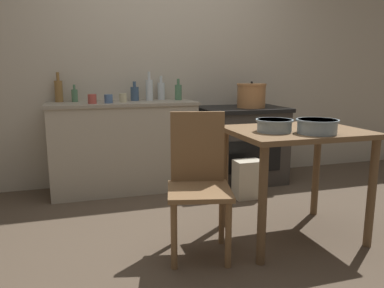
{
  "coord_description": "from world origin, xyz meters",
  "views": [
    {
      "loc": [
        -0.92,
        -2.42,
        1.19
      ],
      "look_at": [
        0.0,
        0.56,
        0.58
      ],
      "focal_mm": 35.0,
      "sensor_mm": 36.0,
      "label": 1
    }
  ],
  "objects_px": {
    "stove": "(241,144)",
    "work_table": "(295,148)",
    "cup_far_right": "(108,99)",
    "chair": "(198,180)",
    "bottle_left": "(75,95)",
    "stock_pot": "(251,96)",
    "bottle_far_left": "(161,90)",
    "bottle_mid_left": "(135,93)",
    "bottle_center": "(149,89)",
    "cup_mid_right": "(92,99)",
    "bottle_center_right": "(178,92)",
    "mixing_bowl_small": "(274,125)",
    "flour_sack": "(248,179)",
    "mixing_bowl_large": "(317,126)",
    "bottle_center_left": "(59,91)",
    "cup_right": "(123,98)"
  },
  "relations": [
    {
      "from": "stove",
      "to": "chair",
      "type": "xyz_separation_m",
      "value": [
        -0.95,
        -1.42,
        0.08
      ]
    },
    {
      "from": "mixing_bowl_large",
      "to": "bottle_mid_left",
      "type": "bearing_deg",
      "value": 117.34
    },
    {
      "from": "mixing_bowl_large",
      "to": "bottle_far_left",
      "type": "relative_size",
      "value": 1.09
    },
    {
      "from": "mixing_bowl_small",
      "to": "bottle_left",
      "type": "height_order",
      "value": "bottle_left"
    },
    {
      "from": "flour_sack",
      "to": "bottle_center_right",
      "type": "relative_size",
      "value": 1.66
    },
    {
      "from": "stove",
      "to": "stock_pot",
      "type": "height_order",
      "value": "stock_pot"
    },
    {
      "from": "bottle_left",
      "to": "bottle_center_right",
      "type": "xyz_separation_m",
      "value": [
        1.03,
        -0.07,
        0.02
      ]
    },
    {
      "from": "bottle_left",
      "to": "mixing_bowl_large",
      "type": "bearing_deg",
      "value": -50.27
    },
    {
      "from": "bottle_far_left",
      "to": "bottle_mid_left",
      "type": "distance_m",
      "value": 0.3
    },
    {
      "from": "bottle_center_left",
      "to": "mixing_bowl_small",
      "type": "bearing_deg",
      "value": -50.26
    },
    {
      "from": "work_table",
      "to": "mixing_bowl_large",
      "type": "distance_m",
      "value": 0.27
    },
    {
      "from": "bottle_mid_left",
      "to": "cup_mid_right",
      "type": "xyz_separation_m",
      "value": [
        -0.43,
        -0.23,
        -0.03
      ]
    },
    {
      "from": "bottle_far_left",
      "to": "cup_far_right",
      "type": "height_order",
      "value": "bottle_far_left"
    },
    {
      "from": "bottle_center_right",
      "to": "cup_mid_right",
      "type": "xyz_separation_m",
      "value": [
        -0.88,
        -0.2,
        -0.04
      ]
    },
    {
      "from": "mixing_bowl_large",
      "to": "bottle_center_right",
      "type": "distance_m",
      "value": 1.8
    },
    {
      "from": "stove",
      "to": "cup_mid_right",
      "type": "height_order",
      "value": "cup_mid_right"
    },
    {
      "from": "stove",
      "to": "work_table",
      "type": "height_order",
      "value": "stove"
    },
    {
      "from": "chair",
      "to": "mixing_bowl_large",
      "type": "distance_m",
      "value": 0.85
    },
    {
      "from": "mixing_bowl_small",
      "to": "bottle_center_right",
      "type": "height_order",
      "value": "bottle_center_right"
    },
    {
      "from": "stove",
      "to": "cup_mid_right",
      "type": "distance_m",
      "value": 1.63
    },
    {
      "from": "stove",
      "to": "cup_far_right",
      "type": "relative_size",
      "value": 11.14
    },
    {
      "from": "bottle_mid_left",
      "to": "bottle_far_left",
      "type": "bearing_deg",
      "value": 14.12
    },
    {
      "from": "bottle_left",
      "to": "bottle_center",
      "type": "relative_size",
      "value": 0.58
    },
    {
      "from": "stock_pot",
      "to": "mixing_bowl_small",
      "type": "height_order",
      "value": "stock_pot"
    },
    {
      "from": "mixing_bowl_small",
      "to": "bottle_center",
      "type": "distance_m",
      "value": 1.72
    },
    {
      "from": "bottle_center",
      "to": "cup_right",
      "type": "relative_size",
      "value": 3.46
    },
    {
      "from": "bottle_far_left",
      "to": "mixing_bowl_large",
      "type": "bearing_deg",
      "value": -71.33
    },
    {
      "from": "stove",
      "to": "chair",
      "type": "distance_m",
      "value": 1.71
    },
    {
      "from": "work_table",
      "to": "bottle_far_left",
      "type": "distance_m",
      "value": 1.78
    },
    {
      "from": "bottle_far_left",
      "to": "bottle_mid_left",
      "type": "bearing_deg",
      "value": -165.88
    },
    {
      "from": "mixing_bowl_large",
      "to": "mixing_bowl_small",
      "type": "distance_m",
      "value": 0.27
    },
    {
      "from": "cup_mid_right",
      "to": "cup_far_right",
      "type": "xyz_separation_m",
      "value": [
        0.15,
        0.02,
        -0.0
      ]
    },
    {
      "from": "stock_pot",
      "to": "bottle_center_right",
      "type": "height_order",
      "value": "bottle_center_right"
    },
    {
      "from": "mixing_bowl_small",
      "to": "flour_sack",
      "type": "bearing_deg",
      "value": 74.07
    },
    {
      "from": "mixing_bowl_large",
      "to": "bottle_center_right",
      "type": "xyz_separation_m",
      "value": [
        -0.46,
        1.73,
        0.14
      ]
    },
    {
      "from": "work_table",
      "to": "chair",
      "type": "height_order",
      "value": "chair"
    },
    {
      "from": "work_table",
      "to": "cup_far_right",
      "type": "distance_m",
      "value": 1.82
    },
    {
      "from": "chair",
      "to": "bottle_left",
      "type": "distance_m",
      "value": 1.84
    },
    {
      "from": "stove",
      "to": "flour_sack",
      "type": "bearing_deg",
      "value": -107.28
    },
    {
      "from": "bottle_left",
      "to": "cup_mid_right",
      "type": "distance_m",
      "value": 0.31
    },
    {
      "from": "work_table",
      "to": "flour_sack",
      "type": "distance_m",
      "value": 0.98
    },
    {
      "from": "bottle_far_left",
      "to": "bottle_left",
      "type": "xyz_separation_m",
      "value": [
        -0.87,
        -0.04,
        -0.03
      ]
    },
    {
      "from": "stock_pot",
      "to": "bottle_center",
      "type": "relative_size",
      "value": 1.05
    },
    {
      "from": "bottle_far_left",
      "to": "bottle_mid_left",
      "type": "relative_size",
      "value": 1.28
    },
    {
      "from": "bottle_left",
      "to": "stock_pot",
      "type": "bearing_deg",
      "value": -8.95
    },
    {
      "from": "chair",
      "to": "bottle_center",
      "type": "xyz_separation_m",
      "value": [
        -0.01,
        1.59,
        0.51
      ]
    },
    {
      "from": "stove",
      "to": "bottle_left",
      "type": "height_order",
      "value": "bottle_left"
    },
    {
      "from": "chair",
      "to": "bottle_far_left",
      "type": "bearing_deg",
      "value": 99.47
    },
    {
      "from": "flour_sack",
      "to": "stock_pot",
      "type": "distance_m",
      "value": 0.92
    },
    {
      "from": "chair",
      "to": "cup_mid_right",
      "type": "distance_m",
      "value": 1.55
    }
  ]
}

